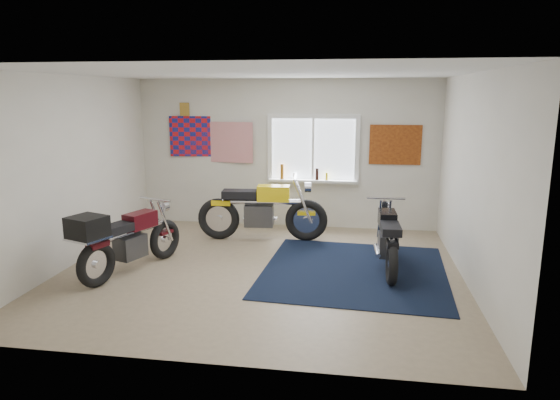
# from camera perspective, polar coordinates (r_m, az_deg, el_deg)

# --- Properties ---
(ground) EXTENTS (5.50, 5.50, 0.00)m
(ground) POSITION_cam_1_polar(r_m,az_deg,el_deg) (7.08, -2.21, -8.07)
(ground) COLOR #9E896B
(ground) RESTS_ON ground
(room_shell) EXTENTS (5.50, 5.50, 5.50)m
(room_shell) POSITION_cam_1_polar(r_m,az_deg,el_deg) (6.70, -2.32, 5.23)
(room_shell) COLOR white
(room_shell) RESTS_ON ground
(navy_rug) EXTENTS (2.65, 2.75, 0.01)m
(navy_rug) POSITION_cam_1_polar(r_m,az_deg,el_deg) (7.13, 8.46, -8.00)
(navy_rug) COLOR black
(navy_rug) RESTS_ON ground
(window_assembly) EXTENTS (1.66, 0.17, 1.26)m
(window_assembly) POSITION_cam_1_polar(r_m,az_deg,el_deg) (9.09, 3.80, 5.31)
(window_assembly) COLOR white
(window_assembly) RESTS_ON room_shell
(oil_bottles) EXTENTS (0.88, 0.07, 0.28)m
(oil_bottles) POSITION_cam_1_polar(r_m,az_deg,el_deg) (9.09, 2.21, 3.06)
(oil_bottles) COLOR brown
(oil_bottles) RESTS_ON window_assembly
(flag_display) EXTENTS (1.60, 0.10, 1.17)m
(flag_display) POSITION_cam_1_polar(r_m,az_deg,el_deg) (9.55, -10.86, 10.15)
(flag_display) COLOR red
(flag_display) RESTS_ON room_shell
(triumph_poster) EXTENTS (0.90, 0.03, 0.70)m
(triumph_poster) POSITION_cam_1_polar(r_m,az_deg,el_deg) (9.07, 13.03, 6.16)
(triumph_poster) COLOR #A54C14
(triumph_poster) RESTS_ON room_shell
(yellow_triumph) EXTENTS (2.21, 0.66, 1.11)m
(yellow_triumph) POSITION_cam_1_polar(r_m,az_deg,el_deg) (8.40, -2.11, -1.34)
(yellow_triumph) COLOR black
(yellow_triumph) RESTS_ON ground
(black_chrome_bike) EXTENTS (0.56, 1.83, 0.94)m
(black_chrome_bike) POSITION_cam_1_polar(r_m,az_deg,el_deg) (7.21, 12.17, -4.53)
(black_chrome_bike) COLOR black
(black_chrome_bike) RESTS_ON navy_rug
(maroon_tourer) EXTENTS (0.95, 1.85, 0.96)m
(maroon_tourer) POSITION_cam_1_polar(r_m,az_deg,el_deg) (7.10, -17.40, -4.33)
(maroon_tourer) COLOR black
(maroon_tourer) RESTS_ON ground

